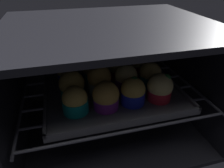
{
  "coord_description": "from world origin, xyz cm",
  "views": [
    {
      "loc": [
        -14.18,
        -32.75,
        49.45
      ],
      "look_at": [
        0.0,
        20.19,
        17.4
      ],
      "focal_mm": 33.13,
      "sensor_mm": 36.0,
      "label": 1
    }
  ],
  "objects_px": {
    "muffin_row1_col1": "(99,80)",
    "muffin_row2_col3": "(140,65)",
    "muffin_row1_col3": "(150,75)",
    "muffin_row2_col2": "(118,67)",
    "muffin_row0_col1": "(106,97)",
    "muffin_row0_col2": "(133,92)",
    "muffin_row1_col0": "(72,85)",
    "muffin_row1_col2": "(126,78)",
    "muffin_row2_col1": "(93,69)",
    "muffin_row0_col3": "(160,88)",
    "muffin_row0_col0": "(75,101)",
    "muffin_row2_col0": "(68,72)",
    "baking_tray": "(112,91)"
  },
  "relations": [
    {
      "from": "muffin_row0_col3",
      "to": "muffin_row2_col1",
      "type": "bearing_deg",
      "value": 134.54
    },
    {
      "from": "muffin_row0_col3",
      "to": "muffin_row1_col0",
      "type": "bearing_deg",
      "value": 161.69
    },
    {
      "from": "muffin_row1_col1",
      "to": "muffin_row2_col3",
      "type": "xyz_separation_m",
      "value": [
        0.16,
        0.08,
        -0.01
      ]
    },
    {
      "from": "muffin_row1_col2",
      "to": "muffin_row2_col2",
      "type": "bearing_deg",
      "value": 92.21
    },
    {
      "from": "muffin_row0_col2",
      "to": "muffin_row2_col3",
      "type": "distance_m",
      "value": 0.18
    },
    {
      "from": "muffin_row0_col1",
      "to": "muffin_row1_col2",
      "type": "relative_size",
      "value": 0.96
    },
    {
      "from": "baking_tray",
      "to": "muffin_row1_col0",
      "type": "bearing_deg",
      "value": -179.31
    },
    {
      "from": "muffin_row0_col2",
      "to": "muffin_row1_col3",
      "type": "bearing_deg",
      "value": 42.6
    },
    {
      "from": "baking_tray",
      "to": "muffin_row2_col3",
      "type": "xyz_separation_m",
      "value": [
        0.12,
        0.08,
        0.04
      ]
    },
    {
      "from": "muffin_row1_col3",
      "to": "muffin_row0_col1",
      "type": "bearing_deg",
      "value": -153.09
    },
    {
      "from": "muffin_row2_col1",
      "to": "muffin_row0_col1",
      "type": "bearing_deg",
      "value": -88.57
    },
    {
      "from": "muffin_row0_col1",
      "to": "muffin_row2_col1",
      "type": "xyz_separation_m",
      "value": [
        -0.0,
        0.17,
        0.0
      ]
    },
    {
      "from": "muffin_row1_col1",
      "to": "muffin_row1_col2",
      "type": "height_order",
      "value": "muffin_row1_col1"
    },
    {
      "from": "muffin_row2_col2",
      "to": "muffin_row0_col2",
      "type": "bearing_deg",
      "value": -90.74
    },
    {
      "from": "muffin_row0_col2",
      "to": "muffin_row1_col1",
      "type": "bearing_deg",
      "value": 133.52
    },
    {
      "from": "muffin_row0_col0",
      "to": "muffin_row2_col2",
      "type": "relative_size",
      "value": 0.92
    },
    {
      "from": "muffin_row0_col0",
      "to": "muffin_row1_col1",
      "type": "bearing_deg",
      "value": 44.66
    },
    {
      "from": "muffin_row1_col3",
      "to": "muffin_row0_col3",
      "type": "bearing_deg",
      "value": -94.6
    },
    {
      "from": "muffin_row1_col0",
      "to": "muffin_row2_col0",
      "type": "bearing_deg",
      "value": 92.88
    },
    {
      "from": "muffin_row2_col0",
      "to": "muffin_row2_col1",
      "type": "height_order",
      "value": "same"
    },
    {
      "from": "muffin_row0_col0",
      "to": "muffin_row2_col3",
      "type": "xyz_separation_m",
      "value": [
        0.24,
        0.16,
        0.0
      ]
    },
    {
      "from": "muffin_row0_col2",
      "to": "muffin_row1_col2",
      "type": "height_order",
      "value": "muffin_row1_col2"
    },
    {
      "from": "muffin_row0_col2",
      "to": "muffin_row1_col3",
      "type": "xyz_separation_m",
      "value": [
        0.09,
        0.08,
        0.0
      ]
    },
    {
      "from": "muffin_row1_col1",
      "to": "muffin_row0_col2",
      "type": "bearing_deg",
      "value": -46.48
    },
    {
      "from": "muffin_row0_col0",
      "to": "muffin_row0_col1",
      "type": "distance_m",
      "value": 0.08
    },
    {
      "from": "muffin_row0_col2",
      "to": "muffin_row1_col0",
      "type": "xyz_separation_m",
      "value": [
        -0.16,
        0.08,
        0.0
      ]
    },
    {
      "from": "muffin_row1_col0",
      "to": "muffin_row1_col2",
      "type": "distance_m",
      "value": 0.17
    },
    {
      "from": "muffin_row0_col0",
      "to": "muffin_row1_col3",
      "type": "relative_size",
      "value": 0.95
    },
    {
      "from": "muffin_row1_col0",
      "to": "muffin_row1_col3",
      "type": "relative_size",
      "value": 1.03
    },
    {
      "from": "muffin_row1_col0",
      "to": "muffin_row2_col0",
      "type": "height_order",
      "value": "muffin_row2_col0"
    },
    {
      "from": "muffin_row2_col1",
      "to": "muffin_row1_col2",
      "type": "bearing_deg",
      "value": -44.59
    },
    {
      "from": "muffin_row1_col3",
      "to": "muffin_row2_col2",
      "type": "distance_m",
      "value": 0.11
    },
    {
      "from": "muffin_row1_col2",
      "to": "muffin_row1_col0",
      "type": "bearing_deg",
      "value": 179.83
    },
    {
      "from": "muffin_row0_col1",
      "to": "muffin_row1_col1",
      "type": "bearing_deg",
      "value": 89.68
    },
    {
      "from": "muffin_row1_col0",
      "to": "muffin_row2_col2",
      "type": "relative_size",
      "value": 0.99
    },
    {
      "from": "muffin_row0_col3",
      "to": "muffin_row2_col1",
      "type": "distance_m",
      "value": 0.23
    },
    {
      "from": "muffin_row0_col1",
      "to": "muffin_row1_col3",
      "type": "height_order",
      "value": "same"
    },
    {
      "from": "muffin_row2_col3",
      "to": "muffin_row1_col0",
      "type": "bearing_deg",
      "value": -160.62
    },
    {
      "from": "muffin_row0_col1",
      "to": "muffin_row0_col2",
      "type": "relative_size",
      "value": 0.98
    },
    {
      "from": "muffin_row1_col2",
      "to": "muffin_row2_col2",
      "type": "height_order",
      "value": "same"
    },
    {
      "from": "muffin_row1_col2",
      "to": "muffin_row2_col3",
      "type": "distance_m",
      "value": 0.12
    },
    {
      "from": "muffin_row0_col3",
      "to": "muffin_row2_col0",
      "type": "xyz_separation_m",
      "value": [
        -0.24,
        0.17,
        0.0
      ]
    },
    {
      "from": "muffin_row1_col0",
      "to": "muffin_row1_col1",
      "type": "bearing_deg",
      "value": 3.09
    },
    {
      "from": "muffin_row1_col1",
      "to": "muffin_row1_col2",
      "type": "xyz_separation_m",
      "value": [
        0.08,
        -0.0,
        -0.0
      ]
    },
    {
      "from": "muffin_row2_col0",
      "to": "baking_tray",
      "type": "bearing_deg",
      "value": -34.28
    },
    {
      "from": "muffin_row1_col2",
      "to": "muffin_row0_col3",
      "type": "bearing_deg",
      "value": -46.44
    },
    {
      "from": "muffin_row2_col3",
      "to": "muffin_row0_col2",
      "type": "bearing_deg",
      "value": -117.51
    },
    {
      "from": "muffin_row2_col0",
      "to": "muffin_row0_col1",
      "type": "bearing_deg",
      "value": -62.66
    },
    {
      "from": "muffin_row0_col2",
      "to": "muffin_row2_col3",
      "type": "bearing_deg",
      "value": 62.49
    },
    {
      "from": "muffin_row0_col1",
      "to": "muffin_row2_col3",
      "type": "xyz_separation_m",
      "value": [
        0.16,
        0.17,
        -0.0
      ]
    }
  ]
}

